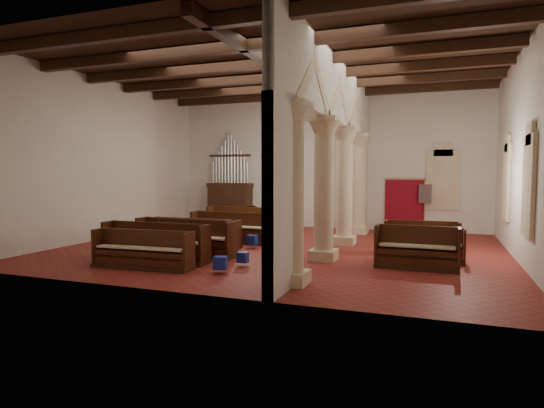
{
  "coord_description": "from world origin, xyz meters",
  "views": [
    {
      "loc": [
        4.9,
        -14.12,
        2.53
      ],
      "look_at": [
        -0.51,
        0.5,
        1.43
      ],
      "focal_mm": 30.0,
      "sensor_mm": 36.0,
      "label": 1
    }
  ],
  "objects_px": {
    "lectern": "(252,219)",
    "aisle_pew_0": "(417,254)",
    "processional_banner": "(425,215)",
    "nave_pew_0": "(143,256)",
    "pipe_organ": "(230,196)"
  },
  "relations": [
    {
      "from": "processional_banner",
      "to": "nave_pew_0",
      "type": "xyz_separation_m",
      "value": [
        -6.76,
        -9.7,
        -0.44
      ]
    },
    {
      "from": "processional_banner",
      "to": "aisle_pew_0",
      "type": "relative_size",
      "value": 1.02
    },
    {
      "from": "pipe_organ",
      "to": "processional_banner",
      "type": "distance_m",
      "value": 8.87
    },
    {
      "from": "nave_pew_0",
      "to": "pipe_organ",
      "type": "bearing_deg",
      "value": 99.13
    },
    {
      "from": "nave_pew_0",
      "to": "aisle_pew_0",
      "type": "height_order",
      "value": "aisle_pew_0"
    },
    {
      "from": "lectern",
      "to": "aisle_pew_0",
      "type": "distance_m",
      "value": 9.49
    },
    {
      "from": "lectern",
      "to": "processional_banner",
      "type": "xyz_separation_m",
      "value": [
        7.22,
        1.15,
        0.32
      ]
    },
    {
      "from": "lectern",
      "to": "processional_banner",
      "type": "bearing_deg",
      "value": 25.49
    },
    {
      "from": "pipe_organ",
      "to": "nave_pew_0",
      "type": "distance_m",
      "value": 9.98
    },
    {
      "from": "lectern",
      "to": "pipe_organ",
      "type": "bearing_deg",
      "value": 161.07
    },
    {
      "from": "processional_banner",
      "to": "pipe_organ",
      "type": "bearing_deg",
      "value": -174.39
    },
    {
      "from": "lectern",
      "to": "nave_pew_0",
      "type": "relative_size",
      "value": 0.39
    },
    {
      "from": "pipe_organ",
      "to": "processional_banner",
      "type": "relative_size",
      "value": 2.02
    },
    {
      "from": "processional_banner",
      "to": "nave_pew_0",
      "type": "height_order",
      "value": "processional_banner"
    },
    {
      "from": "pipe_organ",
      "to": "lectern",
      "type": "bearing_deg",
      "value": -35.38
    }
  ]
}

